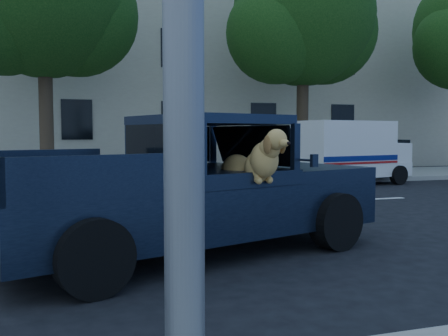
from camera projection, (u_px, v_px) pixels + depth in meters
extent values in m
plane|color=black|center=(286.00, 235.00, 8.08)|extent=(120.00, 120.00, 0.00)
cube|color=gray|center=(173.00, 180.00, 16.84)|extent=(60.00, 4.00, 0.15)
cylinder|color=#332619|center=(46.00, 116.00, 15.88)|extent=(0.44, 0.44, 4.40)
sphere|color=#0C330D|center=(1.00, 16.00, 15.03)|extent=(3.60, 3.60, 3.60)
sphere|color=#0C330D|center=(77.00, 15.00, 16.24)|extent=(4.00, 4.00, 4.00)
cylinder|color=#332619|center=(302.00, 119.00, 18.56)|extent=(0.44, 0.44, 4.40)
sphere|color=#0C330D|center=(303.00, 15.00, 18.29)|extent=(5.20, 5.20, 5.20)
sphere|color=#0C330D|center=(276.00, 33.00, 17.70)|extent=(3.60, 3.60, 3.60)
sphere|color=#0C330D|center=(324.00, 32.00, 18.91)|extent=(4.00, 4.00, 4.00)
cube|color=beige|center=(203.00, 75.00, 24.37)|extent=(26.00, 6.00, 9.00)
cube|color=black|center=(191.00, 207.00, 6.85)|extent=(5.67, 3.58, 0.67)
cube|color=black|center=(292.00, 171.00, 7.92)|extent=(2.09, 2.41, 0.16)
cube|color=black|center=(206.00, 120.00, 6.92)|extent=(2.11, 2.35, 0.12)
cube|color=black|center=(253.00, 145.00, 7.42)|extent=(0.79, 1.75, 0.58)
cube|color=black|center=(238.00, 194.00, 6.73)|extent=(0.71, 0.71, 0.39)
cube|color=black|center=(314.00, 161.00, 6.39)|extent=(0.11, 0.08, 0.16)
cube|color=silver|center=(351.00, 169.00, 16.18)|extent=(3.98, 2.39, 0.44)
cube|color=silver|center=(343.00, 142.00, 15.95)|extent=(3.29, 2.25, 1.33)
cube|color=silver|center=(384.00, 152.00, 16.84)|extent=(1.11, 1.77, 0.62)
cube|color=navy|center=(362.00, 158.00, 15.23)|extent=(2.96, 0.61, 0.16)
cube|color=#9E0F0F|center=(362.00, 163.00, 15.24)|extent=(2.96, 0.61, 0.06)
cube|color=yellow|center=(178.00, 50.00, 3.35)|extent=(0.17, 0.03, 0.43)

